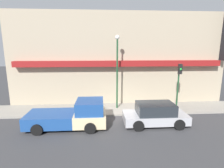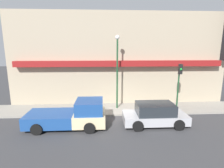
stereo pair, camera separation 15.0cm
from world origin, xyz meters
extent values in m
plane|color=#38383A|center=(0.00, 0.00, 0.00)|extent=(80.00, 80.00, 0.00)
cube|color=gray|center=(0.00, 1.44, 0.06)|extent=(36.00, 2.88, 0.13)
cube|color=tan|center=(0.00, 4.38, 4.19)|extent=(19.80, 3.00, 8.39)
cube|color=maroon|center=(0.00, 2.58, 3.88)|extent=(18.22, 0.60, 0.50)
cube|color=beige|center=(-2.42, -1.69, 0.62)|extent=(2.07, 2.09, 0.77)
cube|color=#1E478C|center=(-2.42, -1.69, 1.41)|extent=(1.76, 1.93, 0.82)
cube|color=#1E478C|center=(-5.02, -1.69, 0.62)|extent=(3.11, 2.09, 0.77)
cylinder|color=black|center=(-2.37, -0.64, 0.36)|extent=(0.71, 0.22, 0.71)
cylinder|color=black|center=(-2.37, -2.74, 0.36)|extent=(0.71, 0.22, 0.71)
cylinder|color=black|center=(-5.59, -0.64, 0.36)|extent=(0.71, 0.22, 0.71)
cylinder|color=black|center=(-5.59, -2.74, 0.36)|extent=(0.71, 0.22, 0.71)
cube|color=#ADADB2|center=(2.02, -1.69, 0.51)|extent=(4.32, 1.84, 0.59)
cube|color=#23282D|center=(2.02, -1.69, 1.17)|extent=(2.51, 1.66, 0.74)
cylinder|color=black|center=(3.36, -0.77, 0.36)|extent=(0.71, 0.22, 0.71)
cylinder|color=black|center=(3.36, -2.61, 0.36)|extent=(0.71, 0.22, 0.71)
cylinder|color=black|center=(0.68, -0.77, 0.36)|extent=(0.71, 0.22, 0.71)
cylinder|color=black|center=(0.68, -2.61, 0.36)|extent=(0.71, 0.22, 0.71)
cylinder|color=#196633|center=(-3.78, 0.83, 0.36)|extent=(0.19, 0.19, 0.46)
sphere|color=#196633|center=(-3.78, 0.83, 0.65)|extent=(0.18, 0.18, 0.18)
cylinder|color=#1E4728|center=(-0.30, 1.57, 3.01)|extent=(0.14, 0.14, 5.76)
sphere|color=silver|center=(-0.30, 1.57, 6.07)|extent=(0.36, 0.36, 0.36)
cylinder|color=#1E4728|center=(4.62, 0.73, 2.06)|extent=(0.12, 0.12, 3.86)
cube|color=black|center=(4.62, 0.57, 3.59)|extent=(0.28, 0.20, 0.80)
sphere|color=green|center=(4.62, 0.45, 3.59)|extent=(0.16, 0.16, 0.16)
camera|label=1|loc=(-1.68, -12.82, 5.22)|focal=28.00mm
camera|label=2|loc=(-1.53, -12.83, 5.22)|focal=28.00mm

